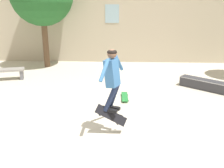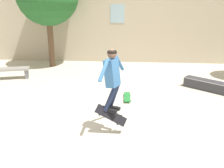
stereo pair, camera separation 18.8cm
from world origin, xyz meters
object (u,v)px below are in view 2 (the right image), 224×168
at_px(park_bench, 11,71).
at_px(skateboard_resting, 127,97).
at_px(skater, 112,75).
at_px(skate_ledge, 212,86).
at_px(skateboard_flipping, 111,115).

distance_m(park_bench, skateboard_resting, 5.19).
distance_m(park_bench, skater, 6.24).
distance_m(skater, skateboard_resting, 2.67).
relative_size(park_bench, skater, 1.06).
xyz_separation_m(skate_ledge, skateboard_flipping, (-3.31, -3.36, 0.31)).
xyz_separation_m(skate_ledge, skater, (-3.29, -3.28, 1.26)).
height_order(skate_ledge, skateboard_resting, skate_ledge).
xyz_separation_m(skate_ledge, skateboard_resting, (-2.98, -1.01, -0.11)).
bearing_deg(skateboard_resting, park_bench, -113.28).
relative_size(skater, skateboard_flipping, 1.91).
height_order(skater, skateboard_flipping, skater).
relative_size(park_bench, skate_ledge, 0.84).
relative_size(skate_ledge, skater, 1.25).
bearing_deg(skate_ledge, skater, -96.76).
relative_size(skate_ledge, skateboard_resting, 2.12).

